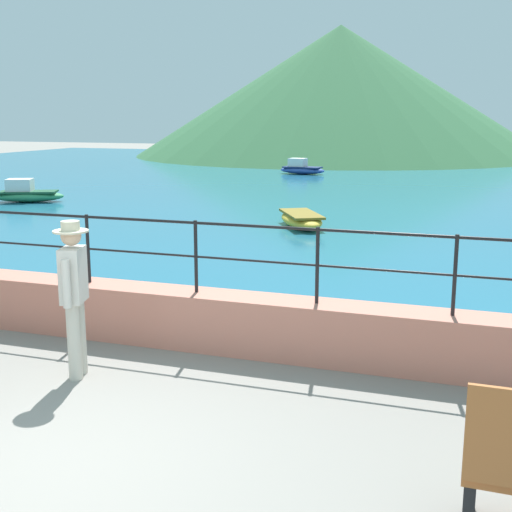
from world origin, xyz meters
TOP-DOWN VIEW (x-y plane):
  - ground_plane at (0.00, 0.00)m, footprint 120.00×120.00m
  - promenade_wall at (0.00, 3.20)m, footprint 20.00×0.56m
  - railing at (0.00, 3.20)m, footprint 18.44×0.04m
  - lake_water at (0.00, 25.84)m, footprint 64.00×44.32m
  - hill_main at (-7.16, 44.67)m, footprint 29.35×29.35m
  - person_walking at (-0.84, 1.84)m, footprint 0.38×0.55m
  - boat_0 at (-1.12, 12.30)m, footprint 1.92×2.44m
  - boat_1 at (-11.05, 14.28)m, footprint 2.47×1.73m
  - boat_2 at (-5.33, 27.78)m, footprint 2.41×1.22m

SIDE VIEW (x-z plane):
  - ground_plane at x=0.00m, z-range 0.00..0.00m
  - lake_water at x=0.00m, z-range 0.00..0.06m
  - boat_0 at x=-1.12m, z-range 0.08..0.44m
  - boat_1 at x=-11.05m, z-range -0.05..0.71m
  - boat_2 at x=-5.33m, z-range -0.05..0.71m
  - promenade_wall at x=0.00m, z-range 0.00..0.70m
  - person_walking at x=-0.84m, z-range 0.10..1.85m
  - railing at x=0.00m, z-range 0.86..1.76m
  - hill_main at x=-7.16m, z-range 0.00..9.14m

